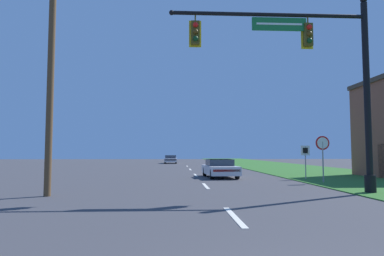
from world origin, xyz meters
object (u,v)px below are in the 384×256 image
car_ahead (220,168)px  route_sign_post (305,154)px  far_car (171,159)px  signal_mast (321,72)px  stop_sign (323,148)px  utility_pole_near (51,52)px

car_ahead → route_sign_post: size_ratio=2.15×
far_car → signal_mast: bearing=-80.2°
far_car → stop_sign: (8.59, -33.06, 1.26)m
utility_pole_near → stop_sign: bearing=20.9°
car_ahead → stop_sign: stop_sign is taller
car_ahead → route_sign_post: bearing=-19.8°
route_sign_post → utility_pole_near: (-12.88, -7.43, 4.01)m
far_car → stop_sign: size_ratio=1.76×
stop_sign → route_sign_post: (0.02, 2.52, -0.34)m
car_ahead → stop_sign: 6.79m
signal_mast → far_car: signal_mast is taller
car_ahead → route_sign_post: 5.47m
far_car → route_sign_post: size_ratio=2.17×
signal_mast → route_sign_post: (2.08, 7.17, -3.43)m
signal_mast → utility_pole_near: bearing=-178.7°
route_sign_post → car_ahead: bearing=160.2°
stop_sign → utility_pole_near: size_ratio=0.23×
signal_mast → utility_pole_near: size_ratio=0.78×
signal_mast → car_ahead: bearing=108.4°
signal_mast → route_sign_post: size_ratio=4.14×
signal_mast → route_sign_post: 8.22m
stop_sign → utility_pole_near: bearing=-159.1°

